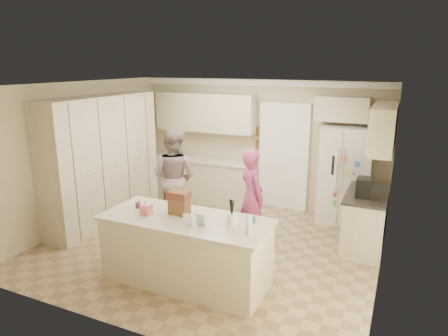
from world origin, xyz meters
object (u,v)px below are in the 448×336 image
at_px(refrigerator, 343,174).
at_px(island_base, 186,251).
at_px(tissue_box, 146,209).
at_px(teen_girl, 252,196).
at_px(coffee_maker, 364,187).
at_px(teen_boy, 174,177).
at_px(utensil_crock, 232,219).
at_px(dollhouse_body, 179,206).

relative_size(refrigerator, island_base, 0.82).
bearing_deg(tissue_box, teen_girl, 62.01).
distance_m(coffee_maker, teen_boy, 3.28).
distance_m(refrigerator, island_base, 3.54).
relative_size(refrigerator, teen_boy, 1.01).
bearing_deg(teen_girl, tissue_box, 103.90).
relative_size(utensil_crock, tissue_box, 1.07).
xyz_separation_m(tissue_box, teen_boy, (-0.66, 1.79, -0.10)).
xyz_separation_m(dollhouse_body, teen_boy, (-1.06, 1.59, -0.14)).
bearing_deg(dollhouse_body, refrigerator, 60.62).
xyz_separation_m(island_base, dollhouse_body, (-0.15, 0.10, 0.60)).
height_order(coffee_maker, teen_girl, teen_girl).
xyz_separation_m(island_base, utensil_crock, (0.65, 0.05, 0.56)).
relative_size(coffee_maker, utensil_crock, 2.00).
relative_size(utensil_crock, teen_girl, 0.10).
bearing_deg(teen_girl, teen_boy, 38.00).
bearing_deg(island_base, refrigerator, 63.56).
bearing_deg(refrigerator, coffee_maker, -77.82).
bearing_deg(refrigerator, utensil_crock, -115.73).
distance_m(refrigerator, tissue_box, 3.87).
relative_size(dollhouse_body, teen_girl, 0.16).
bearing_deg(tissue_box, island_base, 10.30).
bearing_deg(teen_boy, utensil_crock, 137.60).
distance_m(island_base, dollhouse_body, 0.62).
xyz_separation_m(coffee_maker, tissue_box, (-2.60, -2.00, -0.07)).
height_order(coffee_maker, tissue_box, coffee_maker).
xyz_separation_m(refrigerator, coffee_maker, (0.49, -1.24, 0.17)).
distance_m(utensil_crock, teen_boy, 2.48).
relative_size(island_base, teen_boy, 1.23).
distance_m(island_base, teen_boy, 2.13).
xyz_separation_m(refrigerator, utensil_crock, (-0.91, -3.09, 0.10)).
height_order(dollhouse_body, teen_girl, teen_girl).
bearing_deg(island_base, dollhouse_body, 146.31).
distance_m(coffee_maker, dollhouse_body, 2.84).
height_order(tissue_box, dollhouse_body, dollhouse_body).
distance_m(refrigerator, teen_girl, 1.98).
xyz_separation_m(coffee_maker, dollhouse_body, (-2.20, -1.80, -0.03)).
bearing_deg(dollhouse_body, island_base, -33.69).
relative_size(tissue_box, teen_boy, 0.08).
bearing_deg(tissue_box, teen_boy, 110.40).
relative_size(refrigerator, dollhouse_body, 6.92).
bearing_deg(coffee_maker, utensil_crock, -127.12).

